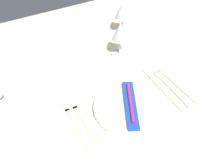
{
  "coord_description": "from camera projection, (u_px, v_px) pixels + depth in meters",
  "views": [
    {
      "loc": [
        -0.36,
        -0.75,
        1.45
      ],
      "look_at": [
        -0.0,
        -0.09,
        0.76
      ],
      "focal_mm": 46.29,
      "sensor_mm": 36.0,
      "label": 1
    }
  ],
  "objects": [
    {
      "name": "wine_glass_right",
      "position": [
        120.0,
        33.0,
        1.11
      ],
      "size": [
        0.07,
        0.07,
        0.15
      ],
      "color": "silver",
      "rests_on": "dining_table"
    },
    {
      "name": "wine_glass_centre",
      "position": [
        122.0,
        12.0,
        1.24
      ],
      "size": [
        0.07,
        0.07,
        0.14
      ],
      "color": "silver",
      "rests_on": "dining_table"
    },
    {
      "name": "toothbrush_package",
      "position": [
        130.0,
        105.0,
        0.94
      ],
      "size": [
        0.12,
        0.21,
        0.02
      ],
      "color": "blue",
      "rests_on": "dinner_plate"
    },
    {
      "name": "dinner_plate",
      "position": [
        129.0,
        108.0,
        0.95
      ],
      "size": [
        0.24,
        0.24,
        0.02
      ],
      "primitive_type": "cylinder",
      "color": "white",
      "rests_on": "dining_table"
    },
    {
      "name": "spoon_soup",
      "position": [
        167.0,
        84.0,
        1.05
      ],
      "size": [
        0.03,
        0.21,
        0.01
      ],
      "color": "beige",
      "rests_on": "dining_table"
    },
    {
      "name": "dinner_knife",
      "position": [
        164.0,
        90.0,
        1.02
      ],
      "size": [
        0.02,
        0.24,
        0.0
      ],
      "color": "beige",
      "rests_on": "dining_table"
    },
    {
      "name": "fork_inner",
      "position": [
        75.0,
        125.0,
        0.91
      ],
      "size": [
        0.02,
        0.23,
        0.0
      ],
      "color": "beige",
      "rests_on": "dining_table"
    },
    {
      "name": "fork_outer",
      "position": [
        83.0,
        120.0,
        0.92
      ],
      "size": [
        0.02,
        0.21,
        0.0
      ],
      "color": "beige",
      "rests_on": "dining_table"
    },
    {
      "name": "dining_table",
      "position": [
        101.0,
        89.0,
        1.15
      ],
      "size": [
        1.8,
        1.11,
        0.74
      ],
      "color": "silver",
      "rests_on": "ground"
    },
    {
      "name": "spoon_dessert",
      "position": [
        172.0,
        80.0,
        1.06
      ],
      "size": [
        0.03,
        0.21,
        0.01
      ],
      "color": "beige",
      "rests_on": "dining_table"
    }
  ]
}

